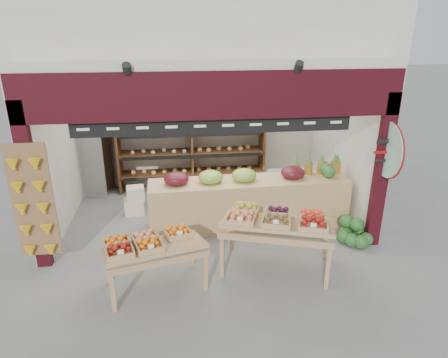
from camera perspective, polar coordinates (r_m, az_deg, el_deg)
ground at (r=7.76m, az=-1.97°, el=-6.49°), size 60.00×60.00×0.00m
shop_structure at (r=8.48m, az=-3.40°, el=23.33°), size 6.36×5.12×5.40m
banana_board at (r=6.56m, az=-25.63°, el=-3.32°), size 0.60×0.15×1.80m
gift_sign at (r=6.85m, az=22.38°, el=3.87°), size 0.04×0.93×0.92m
back_shelving at (r=9.08m, az=-4.69°, el=6.25°), size 3.33×0.55×2.03m
refrigerator at (r=9.32m, az=-17.97°, el=2.66°), size 0.76×0.76×1.60m
cardboard_stack at (r=8.29m, az=-11.01°, el=-3.30°), size 0.96×0.70×0.59m
mid_counter at (r=7.53m, az=3.50°, el=-3.13°), size 3.72×0.82×1.15m
display_table_left at (r=5.81m, az=-10.99°, el=-9.24°), size 1.56×1.10×0.92m
display_table_right at (r=6.14m, az=7.60°, el=-5.85°), size 1.87×1.39×1.06m
watermelon_pile at (r=7.43m, az=18.03°, el=-7.40°), size 0.60×0.62×0.47m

